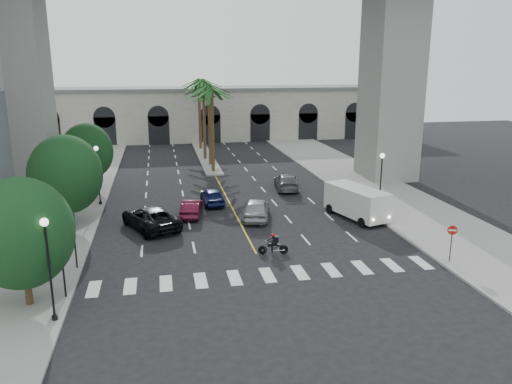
# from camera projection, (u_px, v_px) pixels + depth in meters

# --- Properties ---
(ground) EXTENTS (140.00, 140.00, 0.00)m
(ground) POSITION_uv_depth(u_px,v_px,m) (262.00, 265.00, 31.24)
(ground) COLOR black
(ground) RESTS_ON ground
(sidewalk_left) EXTENTS (8.00, 100.00, 0.15)m
(sidewalk_left) POSITION_uv_depth(u_px,v_px,m) (56.00, 210.00, 42.70)
(sidewalk_left) COLOR gray
(sidewalk_left) RESTS_ON ground
(sidewalk_right) EXTENTS (8.00, 100.00, 0.15)m
(sidewalk_right) POSITION_uv_depth(u_px,v_px,m) (382.00, 193.00, 48.25)
(sidewalk_right) COLOR gray
(sidewalk_right) RESTS_ON ground
(median) EXTENTS (2.00, 24.00, 0.20)m
(median) POSITION_uv_depth(u_px,v_px,m) (205.00, 156.00, 67.33)
(median) COLOR gray
(median) RESTS_ON ground
(pier_building) EXTENTS (71.00, 10.50, 8.50)m
(pier_building) POSITION_uv_depth(u_px,v_px,m) (195.00, 113.00, 82.44)
(pier_building) COLOR beige
(pier_building) RESTS_ON ground
(palm_a) EXTENTS (3.20, 3.20, 10.30)m
(palm_a) POSITION_uv_depth(u_px,v_px,m) (212.00, 93.00, 55.57)
(palm_a) COLOR #47331E
(palm_a) RESTS_ON ground
(palm_b) EXTENTS (3.20, 3.20, 10.60)m
(palm_b) POSITION_uv_depth(u_px,v_px,m) (209.00, 88.00, 59.32)
(palm_b) COLOR #47331E
(palm_b) RESTS_ON ground
(palm_c) EXTENTS (3.20, 3.20, 10.10)m
(palm_c) POSITION_uv_depth(u_px,v_px,m) (203.00, 91.00, 63.18)
(palm_c) COLOR #47331E
(palm_c) RESTS_ON ground
(palm_d) EXTENTS (3.20, 3.20, 10.90)m
(palm_d) POSITION_uv_depth(u_px,v_px,m) (203.00, 84.00, 66.86)
(palm_d) COLOR #47331E
(palm_d) RESTS_ON ground
(palm_e) EXTENTS (3.20, 3.20, 10.40)m
(palm_e) POSITION_uv_depth(u_px,v_px,m) (199.00, 86.00, 70.73)
(palm_e) COLOR #47331E
(palm_e) RESTS_ON ground
(palm_f) EXTENTS (3.20, 3.20, 10.70)m
(palm_f) POSITION_uv_depth(u_px,v_px,m) (199.00, 83.00, 74.52)
(palm_f) COLOR #47331E
(palm_f) RESTS_ON ground
(street_tree_near) EXTENTS (5.20, 5.20, 6.89)m
(street_tree_near) POSITION_uv_depth(u_px,v_px,m) (21.00, 233.00, 24.98)
(street_tree_near) COLOR #382616
(street_tree_near) RESTS_ON ground
(street_tree_mid) EXTENTS (5.44, 5.44, 7.21)m
(street_tree_mid) POSITION_uv_depth(u_px,v_px,m) (66.00, 175.00, 37.28)
(street_tree_mid) COLOR #382616
(street_tree_mid) RESTS_ON ground
(street_tree_far) EXTENTS (5.04, 5.04, 6.68)m
(street_tree_far) POSITION_uv_depth(u_px,v_px,m) (87.00, 152.00, 48.76)
(street_tree_far) COLOR #382616
(street_tree_far) RESTS_ON ground
(lamp_post_left_near) EXTENTS (0.40, 0.40, 5.35)m
(lamp_post_left_near) POSITION_uv_depth(u_px,v_px,m) (49.00, 261.00, 23.57)
(lamp_post_left_near) COLOR black
(lamp_post_left_near) RESTS_ON ground
(lamp_post_left_far) EXTENTS (0.40, 0.40, 5.35)m
(lamp_post_left_far) POSITION_uv_depth(u_px,v_px,m) (98.00, 170.00, 43.53)
(lamp_post_left_far) COLOR black
(lamp_post_left_far) RESTS_ON ground
(lamp_post_right) EXTENTS (0.40, 0.40, 5.35)m
(lamp_post_right) POSITION_uv_depth(u_px,v_px,m) (381.00, 179.00, 40.15)
(lamp_post_right) COLOR black
(lamp_post_right) RESTS_ON ground
(traffic_signal_near) EXTENTS (0.25, 0.18, 3.65)m
(traffic_signal_near) POSITION_uv_depth(u_px,v_px,m) (62.00, 255.00, 26.15)
(traffic_signal_near) COLOR black
(traffic_signal_near) RESTS_ON ground
(traffic_signal_far) EXTENTS (0.25, 0.18, 3.65)m
(traffic_signal_far) POSITION_uv_depth(u_px,v_px,m) (74.00, 231.00, 29.95)
(traffic_signal_far) COLOR black
(traffic_signal_far) RESTS_ON ground
(motorcycle_rider) EXTENTS (2.00, 0.55, 1.44)m
(motorcycle_rider) POSITION_uv_depth(u_px,v_px,m) (274.00, 245.00, 32.98)
(motorcycle_rider) COLOR black
(motorcycle_rider) RESTS_ON ground
(car_a) EXTENTS (3.18, 5.35, 1.71)m
(car_a) POSITION_uv_depth(u_px,v_px,m) (257.00, 209.00, 40.44)
(car_a) COLOR #9C9BA0
(car_a) RESTS_ON ground
(car_b) EXTENTS (2.20, 4.47, 1.41)m
(car_b) POSITION_uv_depth(u_px,v_px,m) (192.00, 208.00, 41.18)
(car_b) COLOR #4A0E20
(car_b) RESTS_ON ground
(car_c) EXTENTS (5.10, 6.83, 1.72)m
(car_c) POSITION_uv_depth(u_px,v_px,m) (150.00, 218.00, 38.05)
(car_c) COLOR black
(car_c) RESTS_ON ground
(car_d) EXTENTS (2.88, 5.58, 1.55)m
(car_d) POSITION_uv_depth(u_px,v_px,m) (286.00, 182.00, 49.96)
(car_d) COLOR #5A5A5E
(car_d) RESTS_ON ground
(car_e) EXTENTS (2.00, 4.45, 1.49)m
(car_e) POSITION_uv_depth(u_px,v_px,m) (212.00, 196.00, 44.60)
(car_e) COLOR #0F1846
(car_e) RESTS_ON ground
(cargo_van) EXTENTS (3.82, 6.39, 2.56)m
(cargo_van) POSITION_uv_depth(u_px,v_px,m) (357.00, 202.00, 40.38)
(cargo_van) COLOR silver
(cargo_van) RESTS_ON ground
(pedestrian_b) EXTENTS (0.98, 0.93, 1.59)m
(pedestrian_b) POSITION_uv_depth(u_px,v_px,m) (12.00, 256.00, 30.27)
(pedestrian_b) COLOR black
(pedestrian_b) RESTS_ON sidewalk_left
(do_not_enter_sign) EXTENTS (0.60, 0.24, 2.54)m
(do_not_enter_sign) POSITION_uv_depth(u_px,v_px,m) (452.00, 236.00, 31.05)
(do_not_enter_sign) COLOR black
(do_not_enter_sign) RESTS_ON ground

